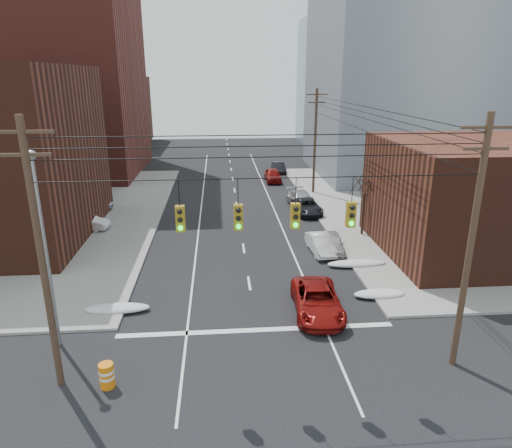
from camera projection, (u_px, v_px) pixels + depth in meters
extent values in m
plane|color=black|center=(271.00, 423.00, 16.89)|extent=(160.00, 160.00, 0.00)
cube|color=maroon|center=(33.00, 52.00, 55.80)|extent=(24.00, 20.00, 30.00)
cube|color=#472015|center=(84.00, 111.00, 83.07)|extent=(22.00, 18.00, 12.00)
cube|color=gray|center=(408.00, 73.00, 56.40)|extent=(22.00, 20.00, 25.00)
cube|color=gray|center=(360.00, 83.00, 81.65)|extent=(20.00, 18.00, 22.00)
cube|color=#472015|center=(499.00, 198.00, 32.21)|extent=(16.00, 12.00, 8.00)
cylinder|color=#473323|center=(42.00, 262.00, 17.35)|extent=(0.28, 0.28, 11.00)
cube|color=#473323|center=(22.00, 132.00, 15.83)|extent=(2.20, 0.12, 0.12)
cube|color=#473323|center=(25.00, 155.00, 16.08)|extent=(1.80, 0.12, 0.12)
cylinder|color=#473323|center=(470.00, 249.00, 18.69)|extent=(0.28, 0.28, 11.00)
cube|color=#473323|center=(489.00, 127.00, 17.16)|extent=(2.20, 0.12, 0.12)
cube|color=#473323|center=(486.00, 149.00, 17.41)|extent=(1.80, 0.12, 0.12)
cylinder|color=#473323|center=(315.00, 143.00, 48.05)|extent=(0.28, 0.28, 11.00)
cube|color=#473323|center=(317.00, 94.00, 46.52)|extent=(2.20, 0.12, 0.12)
cube|color=#473323|center=(317.00, 102.00, 46.77)|extent=(1.80, 0.12, 0.12)
cylinder|color=black|center=(264.00, 178.00, 17.06)|extent=(17.00, 0.04, 0.04)
cylinder|color=black|center=(179.00, 193.00, 16.96)|extent=(0.03, 0.03, 1.00)
cube|color=olive|center=(180.00, 219.00, 17.27)|extent=(0.35, 0.30, 1.00)
sphere|color=black|center=(180.00, 212.00, 17.01)|extent=(0.20, 0.20, 0.20)
sphere|color=black|center=(180.00, 220.00, 17.11)|extent=(0.20, 0.20, 0.20)
sphere|color=#0CE526|center=(180.00, 228.00, 17.21)|extent=(0.20, 0.20, 0.20)
cylinder|color=black|center=(238.00, 192.00, 17.13)|extent=(0.03, 0.03, 1.00)
cube|color=olive|center=(238.00, 217.00, 17.44)|extent=(0.35, 0.30, 1.00)
sphere|color=black|center=(238.00, 210.00, 17.18)|extent=(0.20, 0.20, 0.20)
sphere|color=black|center=(239.00, 218.00, 17.28)|extent=(0.20, 0.20, 0.20)
sphere|color=#0CE526|center=(239.00, 226.00, 17.38)|extent=(0.20, 0.20, 0.20)
cylinder|color=black|center=(296.00, 191.00, 17.31)|extent=(0.03, 0.03, 1.00)
cube|color=olive|center=(295.00, 216.00, 17.62)|extent=(0.35, 0.30, 1.00)
sphere|color=black|center=(296.00, 209.00, 17.36)|extent=(0.20, 0.20, 0.20)
sphere|color=black|center=(296.00, 217.00, 17.46)|extent=(0.20, 0.20, 0.20)
sphere|color=#0CE526|center=(296.00, 225.00, 17.55)|extent=(0.20, 0.20, 0.20)
cylinder|color=black|center=(353.00, 189.00, 17.48)|extent=(0.03, 0.03, 1.00)
cube|color=olive|center=(351.00, 214.00, 17.79)|extent=(0.35, 0.30, 1.00)
sphere|color=black|center=(353.00, 208.00, 17.53)|extent=(0.20, 0.20, 0.20)
sphere|color=black|center=(352.00, 216.00, 17.63)|extent=(0.20, 0.20, 0.20)
sphere|color=#0CE526|center=(352.00, 224.00, 17.73)|extent=(0.20, 0.20, 0.20)
cylinder|color=gray|center=(47.00, 257.00, 20.43)|extent=(0.18, 0.18, 9.00)
sphere|color=gray|center=(31.00, 155.00, 19.00)|extent=(0.44, 0.44, 0.44)
cylinder|color=black|center=(363.00, 215.00, 36.04)|extent=(0.20, 0.20, 3.50)
cylinder|color=black|center=(370.00, 186.00, 35.46)|extent=(0.27, 0.82, 1.19)
cylinder|color=black|center=(366.00, 183.00, 35.85)|extent=(1.17, 0.54, 1.38)
cylinder|color=black|center=(357.00, 183.00, 35.95)|extent=(1.44, 1.00, 1.48)
cylinder|color=black|center=(360.00, 186.00, 35.34)|extent=(0.17, 0.84, 1.19)
cylinder|color=black|center=(361.00, 187.00, 34.86)|extent=(0.82, 0.99, 1.40)
cylinder|color=black|center=(370.00, 187.00, 34.48)|extent=(1.74, 0.21, 1.43)
cylinder|color=black|center=(370.00, 187.00, 35.13)|extent=(0.48, 0.73, 1.20)
ellipsoid|color=silver|center=(117.00, 308.00, 24.77)|extent=(3.50, 1.08, 0.42)
ellipsoid|color=silver|center=(379.00, 294.00, 26.40)|extent=(3.00, 1.08, 0.42)
ellipsoid|color=silver|center=(357.00, 263.00, 30.67)|extent=(4.00, 1.08, 0.42)
imported|color=maroon|center=(317.00, 301.00, 24.50)|extent=(2.74, 5.43, 1.47)
imported|color=silver|center=(332.00, 243.00, 33.10)|extent=(2.05, 4.06, 1.33)
imported|color=silver|center=(320.00, 244.00, 32.97)|extent=(1.62, 4.03, 1.30)
imported|color=black|center=(307.00, 206.00, 42.29)|extent=(2.44, 4.92, 1.34)
imported|color=#ABABB0|center=(301.00, 199.00, 44.47)|extent=(2.62, 5.27, 1.47)
imported|color=maroon|center=(273.00, 175.00, 54.99)|extent=(1.84, 4.54, 1.54)
imported|color=black|center=(279.00, 167.00, 60.32)|extent=(1.58, 4.06, 1.32)
imported|color=silver|center=(86.00, 222.00, 37.47)|extent=(4.00, 2.11, 1.25)
imported|color=#9D9DA1|center=(89.00, 202.00, 43.16)|extent=(5.26, 3.74, 1.33)
imported|color=#B4B5B9|center=(36.00, 209.00, 40.65)|extent=(4.74, 2.52, 1.54)
cylinder|color=orange|center=(107.00, 376.00, 18.70)|extent=(0.69, 0.69, 1.09)
cylinder|color=white|center=(106.00, 371.00, 18.63)|extent=(0.71, 0.71, 0.13)
cylinder|color=white|center=(107.00, 377.00, 18.72)|extent=(0.71, 0.71, 0.13)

